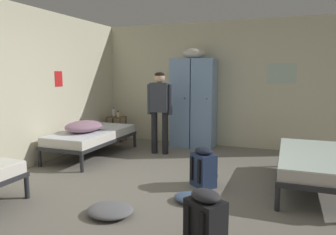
% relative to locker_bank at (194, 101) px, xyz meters
% --- Properties ---
extents(ground_plane, '(9.50, 9.50, 0.00)m').
position_rel_locker_bank_xyz_m(ground_plane, '(0.33, -2.69, -0.97)').
color(ground_plane, slate).
extents(room_backdrop, '(5.00, 6.00, 2.63)m').
position_rel_locker_bank_xyz_m(room_backdrop, '(-1.00, -1.32, 0.35)').
color(room_backdrop, beige).
rests_on(room_backdrop, ground_plane).
extents(locker_bank, '(0.90, 0.55, 2.07)m').
position_rel_locker_bank_xyz_m(locker_bank, '(0.00, 0.00, 0.00)').
color(locker_bank, '#7A9ECC').
rests_on(locker_bank, ground_plane).
extents(shelf_unit, '(0.38, 0.30, 0.57)m').
position_rel_locker_bank_xyz_m(shelf_unit, '(-1.80, -0.11, -0.62)').
color(shelf_unit, brown).
rests_on(shelf_unit, ground_plane).
extents(bed_right, '(0.90, 1.90, 0.49)m').
position_rel_locker_bank_xyz_m(bed_right, '(2.22, -1.84, -0.59)').
color(bed_right, '#28282D').
rests_on(bed_right, ground_plane).
extents(bed_left_rear, '(0.90, 1.90, 0.49)m').
position_rel_locker_bank_xyz_m(bed_left_rear, '(-1.55, -1.44, -0.59)').
color(bed_left_rear, '#28282D').
rests_on(bed_left_rear, ground_plane).
extents(bedding_heap, '(0.61, 0.81, 0.20)m').
position_rel_locker_bank_xyz_m(bedding_heap, '(-1.61, -1.60, -0.38)').
color(bedding_heap, gray).
rests_on(bedding_heap, bed_left_rear).
extents(person_traveler, '(0.50, 0.23, 1.57)m').
position_rel_locker_bank_xyz_m(person_traveler, '(-0.43, -0.83, -0.02)').
color(person_traveler, black).
rests_on(person_traveler, ground_plane).
extents(water_bottle, '(0.06, 0.06, 0.20)m').
position_rel_locker_bank_xyz_m(water_bottle, '(-1.88, -0.09, -0.31)').
color(water_bottle, white).
rests_on(water_bottle, shelf_unit).
extents(lotion_bottle, '(0.06, 0.06, 0.14)m').
position_rel_locker_bank_xyz_m(lotion_bottle, '(-1.73, -0.15, -0.34)').
color(lotion_bottle, beige).
rests_on(lotion_bottle, shelf_unit).
extents(backpack_black, '(0.40, 0.41, 0.55)m').
position_rel_locker_bank_xyz_m(backpack_black, '(1.24, -3.83, -0.71)').
color(backpack_black, black).
rests_on(backpack_black, ground_plane).
extents(backpack_navy, '(0.41, 0.42, 0.55)m').
position_rel_locker_bank_xyz_m(backpack_navy, '(0.82, -2.28, -0.71)').
color(backpack_navy, navy).
rests_on(backpack_navy, ground_plane).
extents(clothes_pile_denim, '(0.43, 0.36, 0.10)m').
position_rel_locker_bank_xyz_m(clothes_pile_denim, '(0.82, -2.86, -0.92)').
color(clothes_pile_denim, '#42567A').
rests_on(clothes_pile_denim, ground_plane).
extents(clothes_pile_grey, '(0.52, 0.46, 0.11)m').
position_rel_locker_bank_xyz_m(clothes_pile_grey, '(0.09, -3.53, -0.92)').
color(clothes_pile_grey, slate).
rests_on(clothes_pile_grey, ground_plane).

